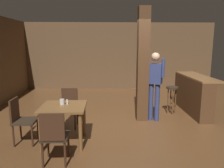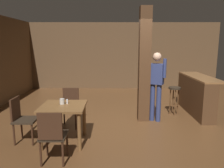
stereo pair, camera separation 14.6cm
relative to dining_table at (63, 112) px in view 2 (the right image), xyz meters
name	(u,v)px [view 2 (the right image)]	position (x,y,z in m)	size (l,w,h in m)	color
ground_plane	(132,126)	(1.45, 0.83, -0.61)	(10.80, 10.80, 0.00)	brown
wall_back	(123,56)	(1.45, 5.33, 0.79)	(8.00, 0.10, 2.80)	brown
pillar	(143,65)	(1.75, 1.29, 0.79)	(0.28, 0.28, 2.80)	#4C301C
dining_table	(63,112)	(0.00, 0.00, 0.00)	(0.85, 0.85, 0.76)	brown
chair_south	(52,134)	(-0.01, -0.80, -0.11)	(0.42, 0.42, 0.89)	#2D2319
chair_west	(21,117)	(-0.83, 0.02, -0.11)	(0.42, 0.42, 0.89)	#2D2319
chair_north	(69,105)	(-0.04, 0.86, -0.11)	(0.43, 0.43, 0.89)	#2D2319
napkin_cup	(61,101)	(-0.04, 0.08, 0.20)	(0.09, 0.09, 0.11)	beige
salt_shaker	(66,102)	(0.06, 0.11, 0.19)	(0.03, 0.03, 0.09)	silver
standing_person	(155,82)	(2.04, 1.22, 0.39)	(0.45, 0.33, 1.72)	navy
bar_counter	(194,94)	(3.28, 1.87, -0.08)	(0.56, 1.98, 1.04)	brown
bar_stool_near	(173,94)	(2.66, 1.74, -0.05)	(0.33, 0.33, 0.76)	#2D2319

